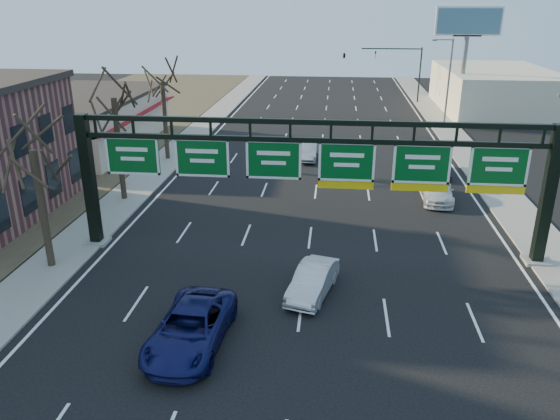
# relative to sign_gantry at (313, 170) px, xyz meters

# --- Properties ---
(ground) EXTENTS (160.00, 160.00, 0.00)m
(ground) POSITION_rel_sign_gantry_xyz_m (-0.16, -8.00, -4.63)
(ground) COLOR black
(ground) RESTS_ON ground
(sidewalk_left) EXTENTS (3.00, 120.00, 0.12)m
(sidewalk_left) POSITION_rel_sign_gantry_xyz_m (-12.96, 12.00, -4.57)
(sidewalk_left) COLOR gray
(sidewalk_left) RESTS_ON ground
(sidewalk_right) EXTENTS (3.00, 120.00, 0.12)m
(sidewalk_right) POSITION_rel_sign_gantry_xyz_m (12.64, 12.00, -4.57)
(sidewalk_right) COLOR gray
(sidewalk_right) RESTS_ON ground
(lane_markings) EXTENTS (21.60, 120.00, 0.01)m
(lane_markings) POSITION_rel_sign_gantry_xyz_m (-0.16, 12.00, -4.62)
(lane_markings) COLOR white
(lane_markings) RESTS_ON ground
(sign_gantry) EXTENTS (24.60, 1.20, 7.20)m
(sign_gantry) POSITION_rel_sign_gantry_xyz_m (0.00, 0.00, 0.00)
(sign_gantry) COLOR black
(sign_gantry) RESTS_ON ground
(cream_strip) EXTENTS (10.90, 18.40, 4.70)m
(cream_strip) POSITION_rel_sign_gantry_xyz_m (-21.64, 21.00, -2.27)
(cream_strip) COLOR #BCB19C
(cream_strip) RESTS_ON ground
(building_right_distant) EXTENTS (12.00, 20.00, 5.00)m
(building_right_distant) POSITION_rel_sign_gantry_xyz_m (19.84, 42.00, -2.13)
(building_right_distant) COLOR #BCB19C
(building_right_distant) RESTS_ON ground
(tree_gantry) EXTENTS (3.60, 3.60, 8.48)m
(tree_gantry) POSITION_rel_sign_gantry_xyz_m (-12.96, -3.00, 2.48)
(tree_gantry) COLOR #2C2218
(tree_gantry) RESTS_ON sidewalk_left
(tree_mid) EXTENTS (3.60, 3.60, 9.24)m
(tree_mid) POSITION_rel_sign_gantry_xyz_m (-12.96, 7.00, 3.23)
(tree_mid) COLOR #2C2218
(tree_mid) RESTS_ON sidewalk_left
(tree_far) EXTENTS (3.60, 3.60, 8.86)m
(tree_far) POSITION_rel_sign_gantry_xyz_m (-12.96, 17.00, 2.86)
(tree_far) COLOR #2C2218
(tree_far) RESTS_ON sidewalk_left
(streetlight_far) EXTENTS (2.15, 0.22, 9.00)m
(streetlight_far) POSITION_rel_sign_gantry_xyz_m (12.31, 32.00, 0.45)
(streetlight_far) COLOR slate
(streetlight_far) RESTS_ON sidewalk_right
(billboard_right) EXTENTS (7.00, 0.50, 12.00)m
(billboard_right) POSITION_rel_sign_gantry_xyz_m (14.84, 36.98, 4.43)
(billboard_right) COLOR slate
(billboard_right) RESTS_ON ground
(traffic_signal_mast) EXTENTS (10.16, 0.54, 7.00)m
(traffic_signal_mast) POSITION_rel_sign_gantry_xyz_m (5.53, 47.00, 0.87)
(traffic_signal_mast) COLOR black
(traffic_signal_mast) RESTS_ON ground
(car_blue_suv) EXTENTS (2.93, 5.75, 1.55)m
(car_blue_suv) POSITION_rel_sign_gantry_xyz_m (-4.24, -8.80, -3.85)
(car_blue_suv) COLOR #12154F
(car_blue_suv) RESTS_ON ground
(car_silver_sedan) EXTENTS (2.44, 4.39, 1.37)m
(car_silver_sedan) POSITION_rel_sign_gantry_xyz_m (0.29, -4.36, -3.94)
(car_silver_sedan) COLOR silver
(car_silver_sedan) RESTS_ON ground
(car_white_wagon) EXTENTS (2.42, 4.93, 1.38)m
(car_white_wagon) POSITION_rel_sign_gantry_xyz_m (8.05, 9.09, -3.94)
(car_white_wagon) COLOR silver
(car_white_wagon) RESTS_ON ground
(car_grey_far) EXTENTS (1.91, 4.64, 1.58)m
(car_grey_far) POSITION_rel_sign_gantry_xyz_m (8.88, 15.07, -3.84)
(car_grey_far) COLOR #3D3F42
(car_grey_far) RESTS_ON ground
(car_silver_distant) EXTENTS (1.52, 4.34, 1.43)m
(car_silver_distant) POSITION_rel_sign_gantry_xyz_m (-1.19, 18.44, -3.91)
(car_silver_distant) COLOR #A9A9AE
(car_silver_distant) RESTS_ON ground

